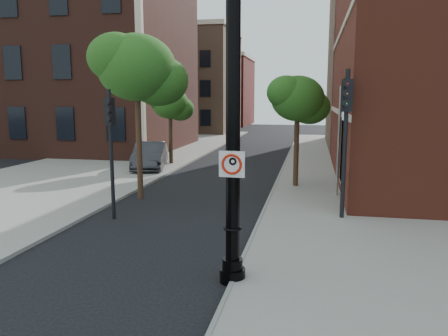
% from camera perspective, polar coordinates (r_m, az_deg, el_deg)
% --- Properties ---
extents(ground, '(120.00, 120.00, 0.00)m').
position_cam_1_polar(ground, '(10.96, -9.59, -13.57)').
color(ground, black).
rests_on(ground, ground).
extents(sidewalk_right, '(8.00, 60.00, 0.12)m').
position_cam_1_polar(sidewalk_right, '(19.97, 17.81, -3.27)').
color(sidewalk_right, gray).
rests_on(sidewalk_right, ground).
extents(sidewalk_left, '(10.00, 50.00, 0.12)m').
position_cam_1_polar(sidewalk_left, '(30.50, -13.29, 1.11)').
color(sidewalk_left, gray).
rests_on(sidewalk_left, ground).
extents(curb_edge, '(0.10, 60.00, 0.14)m').
position_cam_1_polar(curb_edge, '(19.91, 6.43, -2.89)').
color(curb_edge, gray).
rests_on(curb_edge, ground).
extents(victorian_building, '(18.60, 14.60, 17.95)m').
position_cam_1_polar(victorian_building, '(39.03, -19.68, 15.33)').
color(victorian_building, '#51281E').
rests_on(victorian_building, ground).
extents(bg_building_tan_a, '(12.00, 12.00, 12.00)m').
position_cam_1_polar(bg_building_tan_a, '(55.70, -5.00, 10.99)').
color(bg_building_tan_a, '#8B664C').
rests_on(bg_building_tan_a, ground).
extents(bg_building_red, '(12.00, 12.00, 10.00)m').
position_cam_1_polar(bg_building_red, '(69.22, -1.66, 9.83)').
color(bg_building_red, maroon).
rests_on(bg_building_red, ground).
extents(lamppost, '(0.60, 0.60, 7.08)m').
position_cam_1_polar(lamppost, '(9.60, 1.17, 3.53)').
color(lamppost, black).
rests_on(lamppost, ground).
extents(no_parking_sign, '(0.58, 0.08, 0.58)m').
position_cam_1_polar(no_parking_sign, '(9.48, 1.03, 0.53)').
color(no_parking_sign, white).
rests_on(no_parking_sign, ground).
extents(parked_car, '(2.87, 5.17, 1.62)m').
position_cam_1_polar(parked_car, '(26.25, -9.62, 1.60)').
color(parked_car, '#2D2D32').
rests_on(parked_car, ground).
extents(traffic_signal_left, '(0.31, 0.38, 4.50)m').
position_cam_1_polar(traffic_signal_left, '(15.39, -14.62, 4.48)').
color(traffic_signal_left, black).
rests_on(traffic_signal_left, ground).
extents(traffic_signal_right, '(0.37, 0.44, 5.14)m').
position_cam_1_polar(traffic_signal_right, '(15.18, 15.63, 6.02)').
color(traffic_signal_right, black).
rests_on(traffic_signal_right, ground).
extents(utility_pole, '(0.09, 0.09, 4.69)m').
position_cam_1_polar(utility_pole, '(18.90, 14.73, 3.21)').
color(utility_pole, '#999999').
rests_on(utility_pole, ground).
extents(street_tree_a, '(3.75, 3.39, 6.76)m').
position_cam_1_polar(street_tree_a, '(18.42, -11.13, 12.53)').
color(street_tree_a, '#321D14').
rests_on(street_tree_a, ground).
extents(street_tree_b, '(2.68, 2.43, 4.84)m').
position_cam_1_polar(street_tree_b, '(27.54, -6.97, 8.28)').
color(street_tree_b, '#321D14').
rests_on(street_tree_b, ground).
extents(street_tree_c, '(2.89, 2.61, 5.21)m').
position_cam_1_polar(street_tree_c, '(20.50, 9.69, 8.76)').
color(street_tree_c, '#321D14').
rests_on(street_tree_c, ground).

